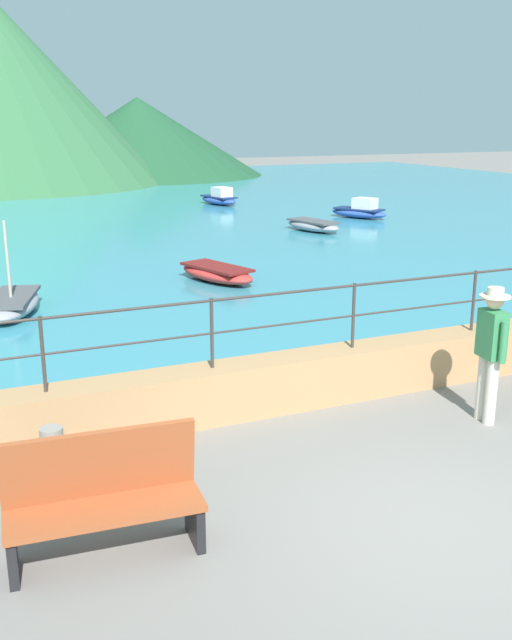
# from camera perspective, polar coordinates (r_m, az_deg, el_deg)

# --- Properties ---
(ground_plane) EXTENTS (120.00, 120.00, 0.00)m
(ground_plane) POSITION_cam_1_polar(r_m,az_deg,el_deg) (7.36, 13.71, -15.38)
(ground_plane) COLOR slate
(promenade_wall) EXTENTS (20.00, 0.56, 0.70)m
(promenade_wall) POSITION_cam_1_polar(r_m,az_deg,el_deg) (9.66, 2.29, -4.89)
(promenade_wall) COLOR tan
(promenade_wall) RESTS_ON ground
(railing) EXTENTS (18.44, 0.04, 0.90)m
(railing) POSITION_cam_1_polar(r_m,az_deg,el_deg) (9.36, 2.36, 0.73)
(railing) COLOR #383330
(railing) RESTS_ON promenade_wall
(lake_water) EXTENTS (64.00, 44.32, 0.06)m
(lake_water) POSITION_cam_1_polar(r_m,az_deg,el_deg) (31.23, -16.53, 8.22)
(lake_water) COLOR teal
(lake_water) RESTS_ON ground
(hill_secondary) EXTENTS (16.25, 16.25, 4.97)m
(hill_secondary) POSITION_cam_1_polar(r_m,az_deg,el_deg) (49.04, -9.24, 14.03)
(hill_secondary) COLOR #1E4C2D
(hill_secondary) RESTS_ON ground
(bench_main) EXTENTS (1.74, 0.69, 1.13)m
(bench_main) POSITION_cam_1_polar(r_m,az_deg,el_deg) (6.64, -11.92, -13.35)
(bench_main) COLOR #9E4C28
(bench_main) RESTS_ON ground
(person_walking) EXTENTS (0.38, 0.57, 1.75)m
(person_walking) POSITION_cam_1_polar(r_m,az_deg,el_deg) (9.46, 17.98, -2.11)
(person_walking) COLOR beige
(person_walking) RESTS_ON ground
(bollard) EXTENTS (0.24, 0.24, 0.67)m
(bollard) POSITION_cam_1_polar(r_m,az_deg,el_deg) (7.93, -15.66, -10.40)
(bollard) COLOR gray
(bollard) RESTS_ON ground
(boat_0) EXTENTS (1.55, 2.46, 1.82)m
(boat_0) POSITION_cam_1_polar(r_m,az_deg,el_deg) (14.79, -18.59, 1.23)
(boat_0) COLOR gray
(boat_0) RESTS_ON lake_water
(boat_1) EXTENTS (1.84, 2.46, 0.76)m
(boat_1) POSITION_cam_1_polar(r_m,az_deg,el_deg) (27.93, 8.18, 8.50)
(boat_1) COLOR #2D4C9E
(boat_1) RESTS_ON lake_water
(boat_3) EXTENTS (1.57, 2.47, 0.36)m
(boat_3) POSITION_cam_1_polar(r_m,az_deg,el_deg) (16.87, -3.09, 3.73)
(boat_3) COLOR red
(boat_3) RESTS_ON lake_water
(boat_4) EXTENTS (1.36, 2.44, 0.76)m
(boat_4) POSITION_cam_1_polar(r_m,az_deg,el_deg) (32.03, -2.90, 9.55)
(boat_4) COLOR #2D4C9E
(boat_4) RESTS_ON lake_water
(boat_6) EXTENTS (1.43, 2.45, 0.36)m
(boat_6) POSITION_cam_1_polar(r_m,az_deg,el_deg) (24.49, 4.51, 7.45)
(boat_6) COLOR gray
(boat_6) RESTS_ON lake_water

